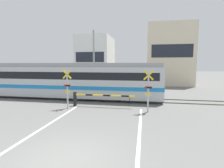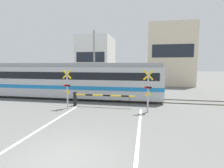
% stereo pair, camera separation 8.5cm
% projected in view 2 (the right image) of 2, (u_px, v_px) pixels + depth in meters
% --- Properties ---
extents(ground_plane, '(160.00, 160.00, 0.00)m').
position_uv_depth(ground_plane, '(63.00, 161.00, 5.85)').
color(ground_plane, '#60605E').
extents(rail_track_near, '(50.00, 0.10, 0.08)m').
position_uv_depth(rail_track_near, '(114.00, 101.00, 15.32)').
color(rail_track_near, '#5B564C').
rests_on(rail_track_near, ground_plane).
extents(rail_track_far, '(50.00, 0.10, 0.08)m').
position_uv_depth(rail_track_far, '(116.00, 98.00, 16.72)').
color(rail_track_far, '#5B564C').
rests_on(rail_track_far, ground_plane).
extents(road_stripe_left, '(0.14, 11.22, 0.01)m').
position_uv_depth(road_stripe_left, '(29.00, 136.00, 7.87)').
color(road_stripe_left, white).
rests_on(road_stripe_left, ground_plane).
extents(road_stripe_right, '(0.14, 11.22, 0.01)m').
position_uv_depth(road_stripe_right, '(138.00, 145.00, 6.97)').
color(road_stripe_right, white).
rests_on(road_stripe_right, ground_plane).
extents(commuter_train, '(19.67, 2.88, 3.33)m').
position_uv_depth(commuter_train, '(58.00, 79.00, 16.86)').
color(commuter_train, '#B7BCC1').
rests_on(commuter_train, ground_plane).
extents(crossing_barrier_near, '(4.72, 0.20, 1.08)m').
position_uv_depth(crossing_barrier_near, '(92.00, 97.00, 13.36)').
color(crossing_barrier_near, black).
rests_on(crossing_barrier_near, ground_plane).
extents(crossing_barrier_far, '(4.72, 0.20, 1.08)m').
position_uv_depth(crossing_barrier_far, '(132.00, 87.00, 18.79)').
color(crossing_barrier_far, black).
rests_on(crossing_barrier_far, ground_plane).
extents(crossing_signal_left, '(0.68, 0.15, 2.84)m').
position_uv_depth(crossing_signal_left, '(67.00, 87.00, 12.67)').
color(crossing_signal_left, '#B2B2B7').
rests_on(crossing_signal_left, ground_plane).
extents(crossing_signal_right, '(0.68, 0.15, 2.84)m').
position_uv_depth(crossing_signal_right, '(148.00, 89.00, 11.61)').
color(crossing_signal_right, '#B2B2B7').
rests_on(crossing_signal_right, ground_plane).
extents(pedestrian, '(0.38, 0.22, 1.71)m').
position_uv_depth(pedestrian, '(116.00, 82.00, 21.62)').
color(pedestrian, '#33384C').
rests_on(pedestrian, ground_plane).
extents(building_left_of_street, '(5.41, 7.29, 7.86)m').
position_uv_depth(building_left_of_street, '(97.00, 60.00, 30.57)').
color(building_left_of_street, white).
rests_on(building_left_of_street, ground_plane).
extents(building_right_of_street, '(6.76, 7.29, 9.28)m').
position_uv_depth(building_right_of_street, '(169.00, 55.00, 28.24)').
color(building_right_of_street, beige).
rests_on(building_right_of_street, ground_plane).
extents(utility_pole_streetside, '(0.22, 0.22, 7.40)m').
position_uv_depth(utility_pole_streetside, '(94.00, 60.00, 21.82)').
color(utility_pole_streetside, gray).
rests_on(utility_pole_streetside, ground_plane).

